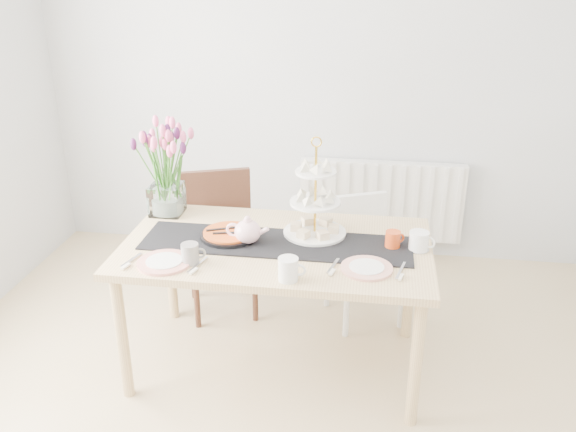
# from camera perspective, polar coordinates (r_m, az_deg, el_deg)

# --- Properties ---
(room_shell) EXTENTS (4.50, 4.50, 4.50)m
(room_shell) POSITION_cam_1_polar(r_m,az_deg,el_deg) (2.27, -3.14, 1.61)
(room_shell) COLOR tan
(room_shell) RESTS_ON ground
(radiator) EXTENTS (1.20, 0.08, 0.60)m
(radiator) POSITION_cam_1_polar(r_m,az_deg,el_deg) (4.58, 8.68, 1.46)
(radiator) COLOR white
(radiator) RESTS_ON room_shell
(dining_table) EXTENTS (1.60, 0.90, 0.75)m
(dining_table) POSITION_cam_1_polar(r_m,az_deg,el_deg) (3.20, -1.09, -3.85)
(dining_table) COLOR tan
(dining_table) RESTS_ON ground
(chair_brown) EXTENTS (0.56, 0.56, 0.89)m
(chair_brown) POSITION_cam_1_polar(r_m,az_deg,el_deg) (3.89, -6.44, -1.43)
(chair_brown) COLOR #3C1F15
(chair_brown) RESTS_ON ground
(chair_white) EXTENTS (0.51, 0.51, 0.77)m
(chair_white) POSITION_cam_1_polar(r_m,az_deg,el_deg) (3.83, 6.86, -3.09)
(chair_white) COLOR white
(chair_white) RESTS_ON ground
(table_runner) EXTENTS (1.40, 0.35, 0.01)m
(table_runner) POSITION_cam_1_polar(r_m,az_deg,el_deg) (3.17, -1.10, -2.55)
(table_runner) COLOR black
(table_runner) RESTS_ON dining_table
(tulip_vase) EXTENTS (0.64, 0.64, 0.55)m
(tulip_vase) POSITION_cam_1_polar(r_m,az_deg,el_deg) (3.48, -11.62, 5.61)
(tulip_vase) COLOR silver
(tulip_vase) RESTS_ON dining_table
(cake_stand) EXTENTS (0.34, 0.34, 0.49)m
(cake_stand) POSITION_cam_1_polar(r_m,az_deg,el_deg) (3.21, 2.55, 0.49)
(cake_stand) COLOR gold
(cake_stand) RESTS_ON dining_table
(teapot) EXTENTS (0.24, 0.20, 0.14)m
(teapot) POSITION_cam_1_polar(r_m,az_deg,el_deg) (3.15, -3.79, -1.47)
(teapot) COLOR white
(teapot) RESTS_ON dining_table
(cream_jug) EXTENTS (0.13, 0.13, 0.10)m
(cream_jug) POSITION_cam_1_polar(r_m,az_deg,el_deg) (3.15, 12.14, -2.31)
(cream_jug) COLOR white
(cream_jug) RESTS_ON dining_table
(tart_tin) EXTENTS (0.31, 0.31, 0.04)m
(tart_tin) POSITION_cam_1_polar(r_m,az_deg,el_deg) (3.24, -5.52, -1.76)
(tart_tin) COLOR black
(tart_tin) RESTS_ON dining_table
(mug_grey) EXTENTS (0.10, 0.10, 0.10)m
(mug_grey) POSITION_cam_1_polar(r_m,az_deg,el_deg) (2.99, -9.15, -3.49)
(mug_grey) COLOR gray
(mug_grey) RESTS_ON dining_table
(mug_white) EXTENTS (0.10, 0.10, 0.11)m
(mug_white) POSITION_cam_1_polar(r_m,az_deg,el_deg) (2.80, 0.02, -5.00)
(mug_white) COLOR white
(mug_white) RESTS_ON dining_table
(mug_orange) EXTENTS (0.11, 0.11, 0.09)m
(mug_orange) POSITION_cam_1_polar(r_m,az_deg,el_deg) (3.15, 9.77, -2.20)
(mug_orange) COLOR #D34517
(mug_orange) RESTS_ON dining_table
(plate_left) EXTENTS (0.33, 0.33, 0.01)m
(plate_left) POSITION_cam_1_polar(r_m,az_deg,el_deg) (3.03, -11.50, -4.26)
(plate_left) COLOR silver
(plate_left) RESTS_ON dining_table
(plate_right) EXTENTS (0.30, 0.30, 0.01)m
(plate_right) POSITION_cam_1_polar(r_m,az_deg,el_deg) (2.94, 7.37, -4.86)
(plate_right) COLOR white
(plate_right) RESTS_ON dining_table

